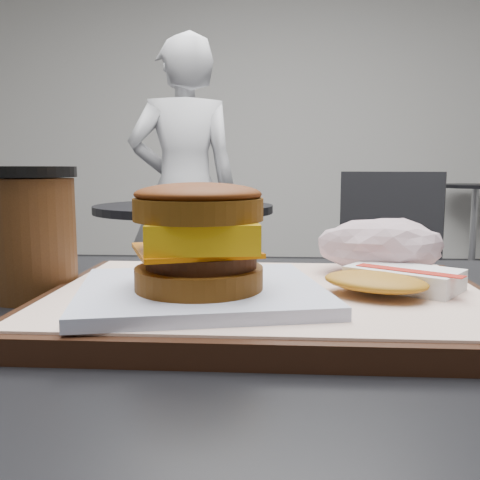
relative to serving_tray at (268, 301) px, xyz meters
name	(u,v)px	position (x,y,z in m)	size (l,w,h in m)	color
serving_tray	(268,301)	(0.00, 0.00, 0.00)	(0.38, 0.28, 0.02)	black
breakfast_sandwich	(200,251)	(-0.05, -0.04, 0.05)	(0.22, 0.21, 0.09)	white
hash_brown	(391,280)	(0.10, 0.00, 0.02)	(0.14, 0.13, 0.02)	white
crumpled_wrapper	(381,246)	(0.11, 0.08, 0.04)	(0.12, 0.10, 0.05)	silver
coffee_cup	(33,233)	(-0.22, 0.04, 0.05)	(0.09, 0.09, 0.12)	#3F220F
neighbor_table	(184,255)	(-0.35, 1.63, -0.23)	(0.70, 0.70, 0.75)	black
napkin	(150,204)	(-0.48, 1.62, -0.03)	(0.12, 0.12, 0.00)	white
neighbor_chair	(358,264)	(0.34, 1.69, -0.27)	(0.66, 0.55, 0.88)	#A9A9AE
patron	(184,191)	(-0.46, 2.30, 0.00)	(0.57, 0.37, 1.55)	silver
bg_table_far	(475,205)	(1.80, 4.48, -0.22)	(0.66, 0.66, 0.75)	black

